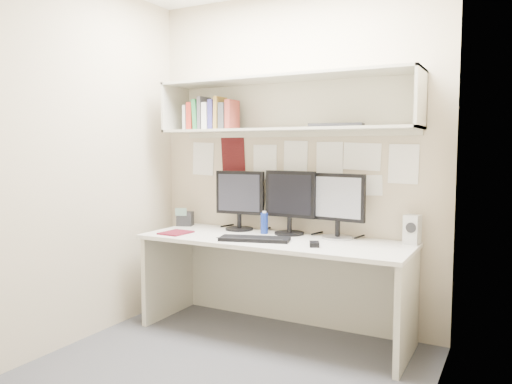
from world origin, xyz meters
The scene contains 19 objects.
floor centered at (0.00, 0.00, 0.00)m, with size 2.40×2.00×0.01m, color #424247.
wall_back centered at (0.00, 1.00, 1.30)m, with size 2.40×0.02×2.60m, color #B9AA8D.
wall_front centered at (0.00, -1.00, 1.30)m, with size 2.40×0.02×2.60m, color #B9AA8D.
wall_left centered at (-1.20, 0.00, 1.30)m, with size 0.02×2.00×2.60m, color #B9AA8D.
wall_right centered at (1.20, 0.00, 1.30)m, with size 0.02×2.00×2.60m, color #B9AA8D.
desk centered at (0.00, 0.65, 0.37)m, with size 2.00×0.70×0.73m.
overhead_hutch centered at (0.00, 0.86, 1.72)m, with size 2.00×0.38×0.40m.
pinned_papers centered at (0.00, 0.99, 1.25)m, with size 1.92×0.01×0.48m, color white, non-canonical shape.
monitor_left centered at (-0.41, 0.87, 0.99)m, with size 0.41×0.23×0.48m.
monitor_center centered at (0.03, 0.87, 0.99)m, with size 0.42×0.23×0.49m.
monitor_right centered at (0.42, 0.87, 0.99)m, with size 0.41×0.23×0.48m.
keyboard centered at (-0.08, 0.50, 0.74)m, with size 0.50×0.18×0.02m, color black.
mouse centered at (0.37, 0.50, 0.75)m, with size 0.06×0.10×0.03m, color black.
speaker centered at (0.94, 0.90, 0.83)m, with size 0.11×0.12×0.20m.
blue_bottle centered at (-0.16, 0.80, 0.81)m, with size 0.06×0.06×0.18m.
maroon_notebook centered at (-0.77, 0.48, 0.74)m, with size 0.19×0.23×0.01m, color #580F1C.
desk_phone centered at (-0.94, 0.84, 0.79)m, with size 0.16×0.15×0.16m.
book_stack centered at (-0.64, 0.79, 1.65)m, with size 0.45×0.16×0.26m.
hutch_tray centered at (0.42, 0.80, 1.55)m, with size 0.38×0.14×0.03m, color black.
Camera 1 is at (1.58, -2.61, 1.39)m, focal length 35.00 mm.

